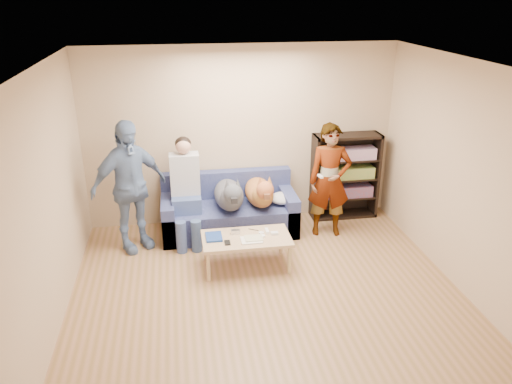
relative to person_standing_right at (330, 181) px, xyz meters
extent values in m
plane|color=olive|center=(-1.14, -1.79, -0.81)|extent=(5.00, 5.00, 0.00)
plane|color=white|center=(-1.14, -1.79, 1.79)|extent=(5.00, 5.00, 0.00)
plane|color=tan|center=(-1.14, 0.71, 0.49)|extent=(4.50, 0.00, 4.50)
plane|color=tan|center=(-3.39, -1.79, 0.49)|extent=(0.00, 5.00, 5.00)
plane|color=tan|center=(1.11, -1.79, 0.49)|extent=(0.00, 5.00, 5.00)
ellipsoid|color=#B9B9BE|center=(-0.60, 0.20, -0.31)|extent=(0.42, 0.36, 0.15)
imported|color=gray|center=(0.00, 0.00, 0.00)|extent=(0.64, 0.47, 1.62)
imported|color=#6C83AD|center=(-2.72, 0.00, 0.08)|extent=(1.12, 0.90, 1.78)
cube|color=white|center=(-0.20, -0.20, 0.15)|extent=(0.06, 0.11, 0.03)
cube|color=navy|center=(-1.68, -0.70, -0.38)|extent=(0.20, 0.26, 0.03)
cube|color=silver|center=(-1.23, -0.85, -0.38)|extent=(0.26, 0.20, 0.02)
cube|color=beige|center=(-1.20, -0.83, -0.37)|extent=(0.22, 0.17, 0.01)
cube|color=silver|center=(-1.40, -0.63, -0.36)|extent=(0.11, 0.06, 0.05)
cube|color=white|center=(-1.00, -0.65, -0.37)|extent=(0.04, 0.13, 0.03)
cube|color=silver|center=(-0.92, -0.73, -0.37)|extent=(0.09, 0.06, 0.03)
cylinder|color=white|center=(-1.08, -0.77, -0.38)|extent=(0.07, 0.07, 0.02)
cylinder|color=white|center=(-1.08, -0.69, -0.38)|extent=(0.07, 0.07, 0.02)
cylinder|color=#C8651C|center=(-1.30, -0.91, -0.38)|extent=(0.13, 0.06, 0.01)
cylinder|color=black|center=(-1.16, -0.57, -0.38)|extent=(0.13, 0.08, 0.01)
cube|color=black|center=(-1.53, -0.87, -0.38)|extent=(0.07, 0.12, 0.02)
cube|color=#515B93|center=(-1.39, 0.26, -0.60)|extent=(1.90, 0.85, 0.42)
cube|color=#515B93|center=(-1.39, 0.60, -0.19)|extent=(1.90, 0.18, 0.40)
cube|color=#515B93|center=(-2.25, 0.26, -0.52)|extent=(0.18, 0.85, 0.58)
cube|color=#515B93|center=(-0.53, 0.26, -0.52)|extent=(0.18, 0.85, 0.58)
cube|color=#436094|center=(-1.98, 0.18, -0.28)|extent=(0.40, 0.38, 0.22)
cylinder|color=#445796|center=(-2.08, -0.24, -0.60)|extent=(0.14, 0.14, 0.47)
cylinder|color=#3D5E87|center=(-1.88, -0.24, -0.60)|extent=(0.14, 0.14, 0.47)
cube|color=#B1B1B6|center=(-1.98, 0.28, 0.11)|extent=(0.40, 0.24, 0.58)
sphere|color=tan|center=(-1.98, 0.28, 0.51)|extent=(0.21, 0.21, 0.21)
ellipsoid|color=black|center=(-1.98, 0.31, 0.54)|extent=(0.22, 0.22, 0.19)
ellipsoid|color=#4F505A|center=(-1.39, 0.23, -0.21)|extent=(0.41, 0.85, 0.35)
sphere|color=#4E5059|center=(-1.39, -0.09, -0.13)|extent=(0.31, 0.31, 0.31)
sphere|color=#53575E|center=(-1.39, -0.27, 0.01)|extent=(0.25, 0.25, 0.25)
cube|color=black|center=(-1.39, -0.39, -0.02)|extent=(0.08, 0.12, 0.07)
cone|color=#4D5058|center=(-1.46, -0.24, 0.14)|extent=(0.08, 0.08, 0.12)
cone|color=#4E5259|center=(-1.32, -0.24, 0.14)|extent=(0.08, 0.08, 0.12)
cylinder|color=#4A4B54|center=(-1.39, 0.66, -0.25)|extent=(0.05, 0.28, 0.16)
ellipsoid|color=#C0813A|center=(-0.95, 0.27, -0.22)|extent=(0.39, 0.82, 0.34)
sphere|color=#C38C3B|center=(-0.95, -0.03, -0.14)|extent=(0.30, 0.30, 0.30)
sphere|color=#C5613C|center=(-0.95, -0.19, 0.00)|extent=(0.24, 0.24, 0.24)
cube|color=brown|center=(-0.95, -0.31, -0.04)|extent=(0.07, 0.11, 0.07)
cone|color=#B85D38|center=(-1.01, -0.17, 0.12)|extent=(0.07, 0.07, 0.11)
cone|color=#C38A3B|center=(-0.89, -0.17, 0.12)|extent=(0.07, 0.07, 0.11)
cylinder|color=#C9663D|center=(-0.95, 0.66, -0.25)|extent=(0.05, 0.27, 0.16)
cube|color=tan|center=(-1.28, -0.75, -0.41)|extent=(1.10, 0.60, 0.04)
cylinder|color=tan|center=(-1.78, -1.00, -0.62)|extent=(0.05, 0.05, 0.38)
cylinder|color=tan|center=(-0.78, -1.00, -0.62)|extent=(0.05, 0.05, 0.38)
cylinder|color=tan|center=(-1.78, -0.50, -0.62)|extent=(0.05, 0.05, 0.38)
cylinder|color=#D4BC82|center=(-0.78, -0.50, -0.62)|extent=(0.05, 0.05, 0.38)
cube|color=black|center=(-0.07, 0.53, -0.16)|extent=(0.04, 0.34, 1.30)
cube|color=black|center=(0.89, 0.53, -0.16)|extent=(0.04, 0.34, 1.30)
cube|color=black|center=(0.41, 0.53, 0.47)|extent=(1.00, 0.34, 0.04)
cube|color=black|center=(0.41, 0.53, -0.79)|extent=(1.00, 0.34, 0.04)
cube|color=black|center=(0.41, 0.69, -0.16)|extent=(1.00, 0.02, 1.30)
cube|color=black|center=(0.41, 0.53, -0.49)|extent=(0.94, 0.32, 0.03)
cube|color=black|center=(0.41, 0.53, -0.19)|extent=(0.94, 0.32, 0.02)
cube|color=black|center=(0.41, 0.53, 0.11)|extent=(0.94, 0.32, 0.02)
cube|color=#B23333|center=(0.41, 0.51, -0.39)|extent=(0.84, 0.24, 0.17)
cube|color=gold|center=(0.41, 0.51, -0.09)|extent=(0.84, 0.24, 0.17)
cube|color=#994C99|center=(0.41, 0.51, 0.21)|extent=(0.84, 0.24, 0.17)
camera|label=1|loc=(-2.06, -6.22, 2.49)|focal=35.00mm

